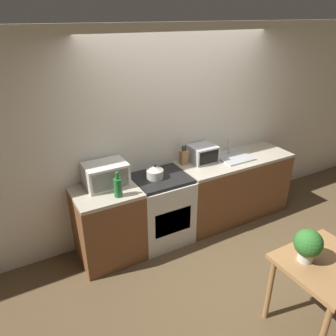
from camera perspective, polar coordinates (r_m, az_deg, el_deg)
name	(u,v)px	position (r m, az deg, el deg)	size (l,w,h in m)	color
ground_plane	(219,255)	(4.20, 8.83, -14.74)	(16.00, 16.00, 0.00)	brown
wall_back	(179,131)	(4.27, 1.90, 6.41)	(10.00, 0.06, 2.60)	silver
counter_left_run	(108,224)	(3.95, -10.34, -9.63)	(0.73, 0.62, 0.90)	brown
counter_right_run	(233,187)	(4.74, 11.18, -3.28)	(1.63, 0.62, 0.90)	brown
stove_range	(161,209)	(4.17, -1.19, -7.11)	(0.68, 0.62, 0.90)	silver
kettle	(155,172)	(3.89, -2.30, -0.72)	(0.20, 0.20, 0.18)	beige
microwave	(106,175)	(3.76, -10.78, -1.15)	(0.47, 0.34, 0.27)	silver
bottle	(118,187)	(3.53, -8.73, -3.30)	(0.09, 0.09, 0.29)	#1E662D
knife_block	(184,157)	(4.25, 2.75, 1.88)	(0.10, 0.08, 0.25)	#9E7042
toaster_oven	(203,154)	(4.34, 6.06, 2.51)	(0.33, 0.30, 0.22)	#ADAFB5
sink_basin	(234,157)	(4.54, 11.49, 1.88)	(0.44, 0.37, 0.24)	#ADAFB5
dining_table	(325,273)	(3.29, 25.70, -16.20)	(0.76, 0.69, 0.76)	#9E7042
potted_plant	(308,244)	(3.07, 23.21, -12.11)	(0.24, 0.24, 0.30)	beige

